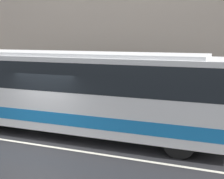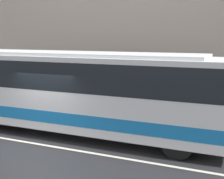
{
  "view_description": "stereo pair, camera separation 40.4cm",
  "coord_description": "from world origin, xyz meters",
  "views": [
    {
      "loc": [
        6.4,
        -8.94,
        3.85
      ],
      "look_at": [
        2.13,
        1.79,
        1.87
      ],
      "focal_mm": 50.0,
      "sensor_mm": 36.0,
      "label": 1
    },
    {
      "loc": [
        6.78,
        -8.78,
        3.85
      ],
      "look_at": [
        2.13,
        1.79,
        1.87
      ],
      "focal_mm": 50.0,
      "sensor_mm": 36.0,
      "label": 2
    }
  ],
  "objects": [
    {
      "name": "ground_plane",
      "position": [
        0.0,
        0.0,
        0.0
      ],
      "size": [
        60.0,
        60.0,
        0.0
      ],
      "primitive_type": "plane",
      "color": "#262628"
    },
    {
      "name": "sidewalk",
      "position": [
        0.0,
        5.39,
        0.09
      ],
      "size": [
        60.0,
        2.79,
        0.18
      ],
      "color": "gray",
      "rests_on": "ground_plane"
    },
    {
      "name": "building_facade",
      "position": [
        0.0,
        6.93,
        5.23
      ],
      "size": [
        60.0,
        0.35,
        10.85
      ],
      "color": "#B7A899",
      "rests_on": "ground_plane"
    },
    {
      "name": "lane_stripe",
      "position": [
        0.0,
        0.0,
        0.0
      ],
      "size": [
        54.0,
        0.14,
        0.01
      ],
      "color": "beige",
      "rests_on": "ground_plane"
    },
    {
      "name": "transit_bus",
      "position": [
        0.39,
        1.79,
        1.82
      ],
      "size": [
        12.21,
        2.6,
        3.24
      ],
      "color": "white",
      "rests_on": "ground_plane"
    },
    {
      "name": "pedestrian_waiting",
      "position": [
        1.41,
        6.18,
        0.91
      ],
      "size": [
        0.36,
        0.36,
        1.59
      ],
      "color": "navy",
      "rests_on": "sidewalk"
    }
  ]
}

